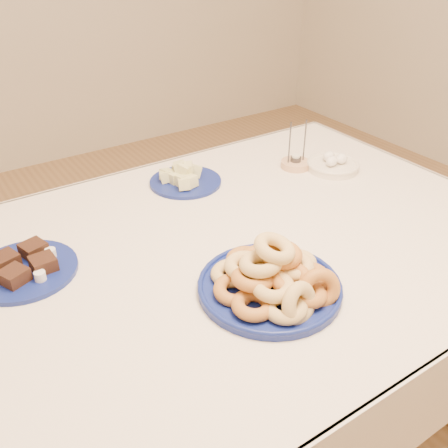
{
  "coord_description": "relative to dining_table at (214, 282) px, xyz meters",
  "views": [
    {
      "loc": [
        -0.56,
        -0.89,
        1.47
      ],
      "look_at": [
        0.0,
        -0.05,
        0.85
      ],
      "focal_mm": 40.0,
      "sensor_mm": 36.0,
      "label": 1
    }
  ],
  "objects": [
    {
      "name": "melon_plate",
      "position": [
        0.12,
        0.36,
        0.12
      ],
      "size": [
        0.29,
        0.29,
        0.08
      ],
      "rotation": [
        0.0,
        0.0,
        -0.32
      ],
      "color": "navy",
      "rests_on": "dining_table"
    },
    {
      "name": "dining_table",
      "position": [
        0.0,
        0.0,
        0.0
      ],
      "size": [
        1.71,
        1.11,
        0.75
      ],
      "color": "brown",
      "rests_on": "ground"
    },
    {
      "name": "brownie_plate",
      "position": [
        -0.42,
        0.16,
        0.12
      ],
      "size": [
        0.31,
        0.31,
        0.04
      ],
      "rotation": [
        0.0,
        0.0,
        0.31
      ],
      "color": "navy",
      "rests_on": "dining_table"
    },
    {
      "name": "candle_holder",
      "position": [
        0.49,
        0.26,
        0.12
      ],
      "size": [
        0.12,
        0.12,
        0.16
      ],
      "rotation": [
        0.0,
        0.0,
        -0.2
      ],
      "color": "tan",
      "rests_on": "dining_table"
    },
    {
      "name": "ground",
      "position": [
        0.0,
        0.0,
        -0.64
      ],
      "size": [
        5.0,
        5.0,
        0.0
      ],
      "primitive_type": "plane",
      "color": "olive",
      "rests_on": "ground"
    },
    {
      "name": "donut_platter",
      "position": [
        0.02,
        -0.22,
        0.14
      ],
      "size": [
        0.34,
        0.34,
        0.15
      ],
      "rotation": [
        0.0,
        0.0,
        0.04
      ],
      "color": "navy",
      "rests_on": "dining_table"
    },
    {
      "name": "egg_bowl",
      "position": [
        0.59,
        0.18,
        0.12
      ],
      "size": [
        0.2,
        0.2,
        0.06
      ],
      "rotation": [
        0.0,
        0.0,
        0.16
      ],
      "color": "silver",
      "rests_on": "dining_table"
    }
  ]
}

